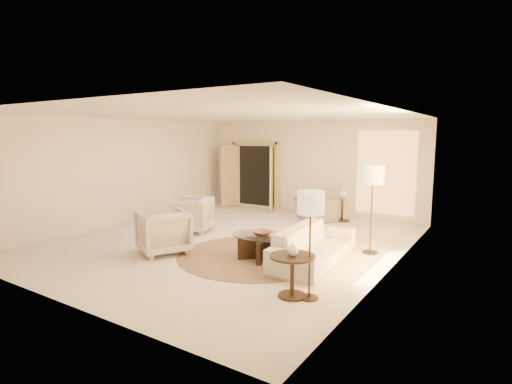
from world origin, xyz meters
The scene contains 18 objects.
room centered at (0.00, 0.00, 1.40)m, with size 7.04×8.04×2.83m.
windows_right centered at (3.45, 0.10, 1.35)m, with size 0.10×6.40×2.40m, color #EAB25D, non-canonical shape.
window_back_corner centered at (2.30, 3.95, 1.35)m, with size 1.70×0.10×2.40m, color #EAB25D, non-canonical shape.
curtains_right centered at (3.40, 1.00, 1.30)m, with size 0.06×5.20×2.60m, color beige, non-canonical shape.
french_doors centered at (-1.90, 3.82, 1.07)m, with size 1.95×0.66×2.16m.
area_rug centered at (1.05, -0.61, 0.01)m, with size 3.08×3.08×0.01m, color #492D20.
sofa centered at (2.21, -0.40, 0.34)m, with size 2.32×0.91×0.68m, color beige.
armchair_left centered at (-1.37, 0.20, 0.47)m, with size 0.91×0.85×0.94m, color beige.
armchair_right centered at (-0.62, -1.47, 0.48)m, with size 0.93×0.87×0.95m, color beige.
accent_chair centered at (0.68, 3.06, 0.43)m, with size 0.98×0.64×0.86m, color gray.
coffee_table centered at (1.26, -0.72, 0.29)m, with size 1.47×1.47×0.46m.
end_table centered at (2.60, -2.04, 0.43)m, with size 0.66×0.66×0.63m.
side_table centered at (1.31, 3.40, 0.39)m, with size 0.56×0.56×0.65m.
floor_lamp_near centered at (2.90, 0.77, 1.51)m, with size 0.43×0.43×1.78m.
floor_lamp_far centered at (2.85, -1.97, 1.34)m, with size 0.38×0.38×1.58m.
bowl centered at (1.26, -0.72, 0.50)m, with size 0.36×0.36×0.09m, color brown.
end_vase centered at (2.60, -2.04, 0.72)m, with size 0.18×0.18×0.19m, color silver.
side_vase centered at (1.31, 3.40, 0.78)m, with size 0.26×0.26×0.27m, color silver.
Camera 1 is at (5.19, -7.03, 2.34)m, focal length 28.00 mm.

